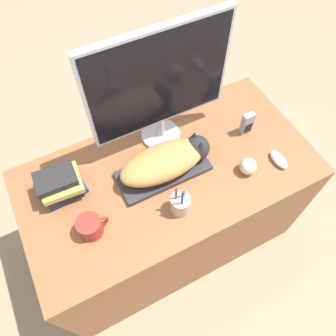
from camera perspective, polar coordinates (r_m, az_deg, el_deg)
ground_plane at (r=2.01m, az=4.80°, el=-18.99°), size 12.00×12.00×0.00m
desk at (r=1.76m, az=0.15°, el=-6.80°), size 1.32×0.68×0.72m
keyboard at (r=1.43m, az=-0.84°, el=-0.53°), size 0.40×0.17×0.02m
cat at (r=1.38m, az=0.12°, el=1.46°), size 0.41×0.18×0.13m
monitor at (r=1.32m, az=-1.50°, el=14.42°), size 0.60×0.18×0.58m
computer_mouse at (r=1.54m, az=18.74°, el=1.42°), size 0.05×0.11×0.03m
coffee_mug at (r=1.32m, az=-13.34°, el=-9.88°), size 0.13×0.10×0.08m
pen_cup at (r=1.32m, az=2.14°, el=-6.25°), size 0.08×0.08×0.18m
baseball at (r=1.46m, az=13.77°, el=0.29°), size 0.08×0.08×0.08m
phone at (r=1.57m, az=13.62°, el=7.53°), size 0.06×0.03×0.12m
book_stack at (r=1.42m, az=-18.26°, el=-2.61°), size 0.18×0.18×0.12m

